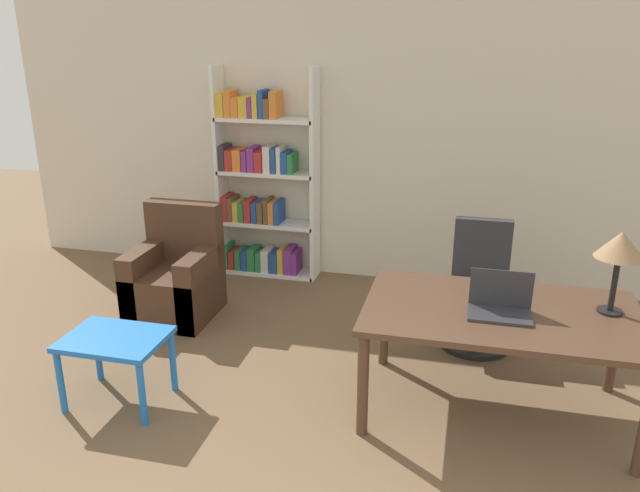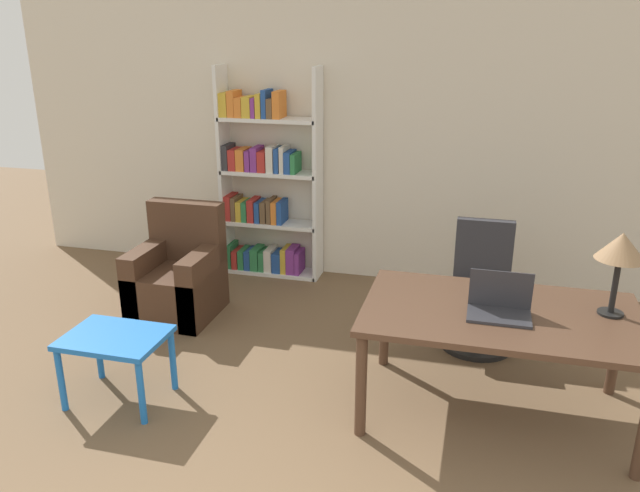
{
  "view_description": "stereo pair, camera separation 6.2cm",
  "coord_description": "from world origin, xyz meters",
  "px_view_note": "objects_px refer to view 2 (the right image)",
  "views": [
    {
      "loc": [
        0.64,
        -1.32,
        2.37
      ],
      "look_at": [
        -0.32,
        2.56,
        0.97
      ],
      "focal_mm": 35.0,
      "sensor_mm": 36.0,
      "label": 1
    },
    {
      "loc": [
        0.7,
        -1.3,
        2.37
      ],
      "look_at": [
        -0.32,
        2.56,
        0.97
      ],
      "focal_mm": 35.0,
      "sensor_mm": 36.0,
      "label": 2
    }
  ],
  "objects_px": {
    "table_lamp": "(621,249)",
    "bookshelf": "(264,188)",
    "office_chair": "(480,293)",
    "side_table_blue": "(116,345)",
    "desk": "(500,323)",
    "armchair": "(178,280)",
    "laptop": "(500,306)"
  },
  "relations": [
    {
      "from": "office_chair",
      "to": "bookshelf",
      "type": "bearing_deg",
      "value": 154.79
    },
    {
      "from": "bookshelf",
      "to": "office_chair",
      "type": "bearing_deg",
      "value": -25.21
    },
    {
      "from": "desk",
      "to": "table_lamp",
      "type": "bearing_deg",
      "value": 11.17
    },
    {
      "from": "desk",
      "to": "side_table_blue",
      "type": "bearing_deg",
      "value": -168.79
    },
    {
      "from": "table_lamp",
      "to": "side_table_blue",
      "type": "distance_m",
      "value": 3.21
    },
    {
      "from": "bookshelf",
      "to": "desk",
      "type": "bearing_deg",
      "value": -41.32
    },
    {
      "from": "laptop",
      "to": "office_chair",
      "type": "height_order",
      "value": "laptop"
    },
    {
      "from": "laptop",
      "to": "armchair",
      "type": "relative_size",
      "value": 0.39
    },
    {
      "from": "office_chair",
      "to": "side_table_blue",
      "type": "xyz_separation_m",
      "value": [
        -2.3,
        -1.46,
        -0.02
      ]
    },
    {
      "from": "desk",
      "to": "armchair",
      "type": "bearing_deg",
      "value": 162.09
    },
    {
      "from": "laptop",
      "to": "bookshelf",
      "type": "bearing_deg",
      "value": 137.68
    },
    {
      "from": "laptop",
      "to": "table_lamp",
      "type": "height_order",
      "value": "table_lamp"
    },
    {
      "from": "laptop",
      "to": "armchair",
      "type": "xyz_separation_m",
      "value": [
        -2.64,
        0.91,
        -0.47
      ]
    },
    {
      "from": "armchair",
      "to": "bookshelf",
      "type": "bearing_deg",
      "value": 70.03
    },
    {
      "from": "office_chair",
      "to": "armchair",
      "type": "bearing_deg",
      "value": -177.34
    },
    {
      "from": "office_chair",
      "to": "side_table_blue",
      "type": "distance_m",
      "value": 2.72
    },
    {
      "from": "table_lamp",
      "to": "side_table_blue",
      "type": "height_order",
      "value": "table_lamp"
    },
    {
      "from": "bookshelf",
      "to": "side_table_blue",
      "type": "bearing_deg",
      "value": -93.94
    },
    {
      "from": "laptop",
      "to": "office_chair",
      "type": "relative_size",
      "value": 0.38
    },
    {
      "from": "table_lamp",
      "to": "desk",
      "type": "bearing_deg",
      "value": -168.83
    },
    {
      "from": "office_chair",
      "to": "armchair",
      "type": "distance_m",
      "value": 2.54
    },
    {
      "from": "table_lamp",
      "to": "bookshelf",
      "type": "height_order",
      "value": "bookshelf"
    },
    {
      "from": "armchair",
      "to": "bookshelf",
      "type": "distance_m",
      "value": 1.32
    },
    {
      "from": "table_lamp",
      "to": "office_chair",
      "type": "relative_size",
      "value": 0.53
    },
    {
      "from": "armchair",
      "to": "desk",
      "type": "bearing_deg",
      "value": -17.91
    },
    {
      "from": "desk",
      "to": "bookshelf",
      "type": "bearing_deg",
      "value": 138.68
    },
    {
      "from": "table_lamp",
      "to": "bookshelf",
      "type": "relative_size",
      "value": 0.25
    },
    {
      "from": "laptop",
      "to": "bookshelf",
      "type": "xyz_separation_m",
      "value": [
        -2.23,
        2.04,
        0.11
      ]
    },
    {
      "from": "table_lamp",
      "to": "bookshelf",
      "type": "xyz_separation_m",
      "value": [
        -2.89,
        1.85,
        -0.25
      ]
    },
    {
      "from": "laptop",
      "to": "office_chair",
      "type": "distance_m",
      "value": 1.1
    },
    {
      "from": "laptop",
      "to": "armchair",
      "type": "bearing_deg",
      "value": 160.9
    },
    {
      "from": "side_table_blue",
      "to": "bookshelf",
      "type": "relative_size",
      "value": 0.32
    }
  ]
}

